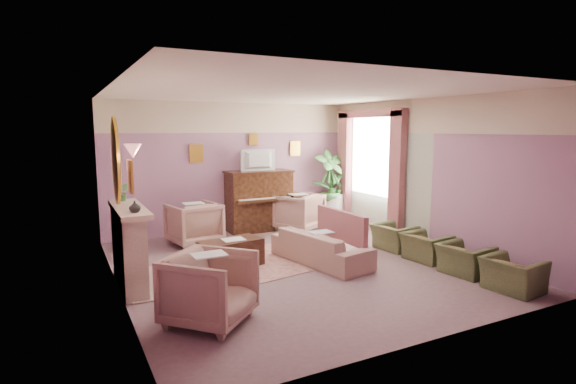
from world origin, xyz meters
name	(u,v)px	position (x,y,z in m)	size (l,w,h in m)	color
floor	(296,265)	(0.00, 0.00, 0.00)	(5.50, 6.00, 0.01)	#75595E
ceiling	(297,92)	(0.00, 0.00, 2.80)	(5.50, 6.00, 0.01)	white
wall_back	(232,167)	(0.00, 3.00, 1.40)	(5.50, 0.02, 2.80)	gray
wall_front	(436,211)	(0.00, -3.00, 1.40)	(5.50, 0.02, 2.80)	gray
wall_left	(115,192)	(-2.75, 0.00, 1.40)	(0.02, 6.00, 2.80)	gray
wall_right	(425,173)	(2.75, 0.00, 1.40)	(0.02, 6.00, 2.80)	gray
picture_rail_band	(231,118)	(0.00, 2.99, 2.47)	(5.50, 0.01, 0.65)	beige
stripe_panel	(380,183)	(2.73, 1.30, 1.07)	(0.01, 3.00, 2.15)	#B2B8A3
fireplace_surround	(129,249)	(-2.59, 0.20, 0.55)	(0.30, 1.40, 1.10)	tan
fireplace_inset	(136,258)	(-2.49, 0.20, 0.40)	(0.18, 0.72, 0.68)	black
fire_ember	(140,270)	(-2.45, 0.20, 0.22)	(0.06, 0.54, 0.10)	#FF4B12
mantel_shelf	(129,209)	(-2.56, 0.20, 1.12)	(0.40, 1.55, 0.07)	tan
hearth	(145,283)	(-2.39, 0.20, 0.01)	(0.55, 1.50, 0.02)	tan
mirror_frame	(116,161)	(-2.70, 0.20, 1.80)	(0.04, 0.72, 1.20)	gold
mirror_glass	(118,161)	(-2.67, 0.20, 1.80)	(0.01, 0.60, 1.06)	white
sconce_shade	(133,151)	(-2.62, -0.85, 1.98)	(0.20, 0.20, 0.16)	#FE8F85
piano	(259,201)	(0.50, 2.68, 0.65)	(1.40, 0.60, 1.30)	#381E11
piano_keyshelf	(266,200)	(0.50, 2.33, 0.72)	(1.30, 0.12, 0.06)	#381E11
piano_keys	(266,198)	(0.50, 2.33, 0.76)	(1.20, 0.08, 0.02)	beige
piano_top	(259,171)	(0.50, 2.68, 1.31)	(1.45, 0.65, 0.04)	#381E11
television	(260,158)	(0.50, 2.63, 1.60)	(0.80, 0.12, 0.48)	black
print_back_left	(196,154)	(-0.80, 2.96, 1.72)	(0.30, 0.03, 0.38)	gold
print_back_right	(295,149)	(1.55, 2.96, 1.78)	(0.26, 0.03, 0.34)	gold
print_back_mid	(253,140)	(0.50, 2.96, 2.00)	(0.22, 0.03, 0.26)	gold
print_left_wall	(130,176)	(-2.71, -1.20, 1.72)	(0.03, 0.28, 0.36)	gold
window_blind	(372,154)	(2.70, 1.55, 1.70)	(0.03, 1.40, 1.80)	beige
curtain_left	(397,176)	(2.62, 0.63, 1.30)	(0.16, 0.34, 2.60)	#8F4D52
curtain_right	(345,169)	(2.62, 2.47, 1.30)	(0.16, 0.34, 2.60)	#8F4D52
pelmet	(370,114)	(2.62, 1.55, 2.56)	(0.16, 2.20, 0.16)	#8F4D52
mantel_plant	(124,192)	(-2.55, 0.75, 1.29)	(0.16, 0.16, 0.28)	#3C813C
mantel_vase	(135,207)	(-2.55, -0.30, 1.23)	(0.16, 0.16, 0.16)	beige
area_rug	(240,266)	(-0.87, 0.35, 0.01)	(2.50, 1.80, 0.01)	#A67064
coffee_table	(231,253)	(-0.99, 0.41, 0.23)	(1.00, 0.50, 0.45)	#371D14
table_paper	(233,239)	(-0.94, 0.41, 0.46)	(0.35, 0.28, 0.01)	white
sofa	(321,241)	(0.43, -0.06, 0.37)	(0.62, 1.85, 0.75)	#A57E6F
sofa_throw	(341,226)	(0.83, -0.06, 0.60)	(0.09, 1.40, 0.51)	#8F4D52
floral_armchair_left	(194,221)	(-1.13, 2.10, 0.46)	(0.88, 0.88, 0.92)	#A57E6F
floral_armchair_right	(298,210)	(1.26, 2.25, 0.46)	(0.88, 0.88, 0.92)	#A57E6F
floral_armchair_front	(210,285)	(-1.94, -1.50, 0.46)	(0.88, 0.88, 0.92)	#A57E6F
olive_chair_a	(513,269)	(2.09, -2.42, 0.31)	(0.51, 0.72, 0.63)	#4E5631
olive_chair_b	(465,255)	(2.09, -1.60, 0.31)	(0.51, 0.72, 0.63)	#4E5631
olive_chair_c	(426,243)	(2.09, -0.78, 0.31)	(0.51, 0.72, 0.63)	#4E5631
olive_chair_d	(394,233)	(2.09, 0.04, 0.31)	(0.51, 0.72, 0.63)	#4E5631
side_table	(332,208)	(2.37, 2.59, 0.35)	(0.52, 0.52, 0.70)	white
side_plant_big	(333,187)	(2.37, 2.59, 0.87)	(0.30, 0.30, 0.34)	#3C813C
side_plant_small	(339,188)	(2.49, 2.49, 0.84)	(0.16, 0.16, 0.28)	#3C813C
palm_pot	(330,217)	(2.26, 2.54, 0.17)	(0.34, 0.34, 0.34)	brown
palm_plant	(330,179)	(2.26, 2.54, 1.06)	(0.76, 0.76, 1.44)	#3C813C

